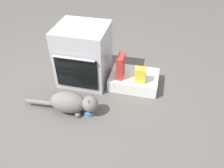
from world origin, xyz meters
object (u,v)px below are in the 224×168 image
oven (84,55)px  pantry_cabinet (134,80)px  food_bowl (89,112)px  cat (72,102)px  snack_bag (140,75)px  cereal_box (121,66)px

oven → pantry_cabinet: 0.68m
oven → food_bowl: oven is taller
cat → snack_bag: size_ratio=4.50×
oven → snack_bag: bearing=-7.8°
pantry_cabinet → cat: bearing=-133.0°
pantry_cabinet → cat: size_ratio=0.70×
oven → pantry_cabinet: size_ratio=1.24×
oven → cat: (0.06, -0.59, -0.22)m
food_bowl → snack_bag: snack_bag is taller
cereal_box → snack_bag: size_ratio=1.56×
pantry_cabinet → snack_bag: 0.21m
oven → pantry_cabinet: oven is taller
oven → cereal_box: oven is taller
food_bowl → pantry_cabinet: bearing=57.2°
snack_bag → pantry_cabinet: bearing=126.8°
pantry_cabinet → cereal_box: cereal_box is taller
food_bowl → snack_bag: 0.70m
cat → cereal_box: size_ratio=2.89×
oven → food_bowl: bearing=-67.9°
pantry_cabinet → snack_bag: snack_bag is taller
pantry_cabinet → food_bowl: pantry_cabinet is taller
oven → snack_bag: size_ratio=3.90×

